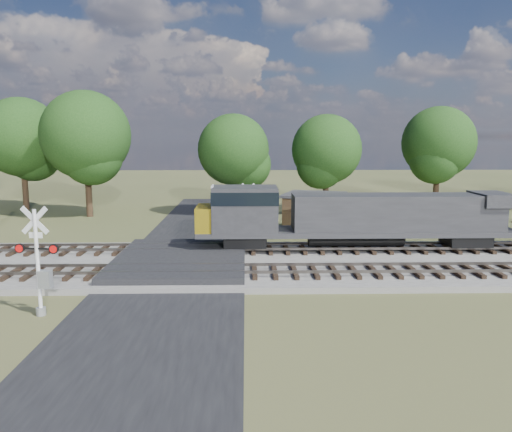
{
  "coord_description": "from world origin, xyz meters",
  "views": [
    {
      "loc": [
        3.58,
        -26.18,
        7.06
      ],
      "look_at": [
        4.15,
        2.0,
        2.56
      ],
      "focal_mm": 35.0,
      "sensor_mm": 36.0,
      "label": 1
    }
  ],
  "objects": [
    {
      "name": "equipment_shed",
      "position": [
        8.64,
        10.41,
        1.47
      ],
      "size": [
        5.45,
        5.45,
        2.9
      ],
      "rotation": [
        0.0,
        0.0,
        -0.35
      ],
      "color": "#4C3220",
      "rests_on": "ground"
    },
    {
      "name": "crossing_signal_far",
      "position": [
        3.65,
        8.22,
        1.62
      ],
      "size": [
        1.57,
        0.34,
        3.89
      ],
      "rotation": [
        0.0,
        0.0,
        3.12
      ],
      "color": "silver",
      "rests_on": "ground"
    },
    {
      "name": "ground",
      "position": [
        0.0,
        0.0,
        0.0
      ],
      "size": [
        160.0,
        160.0,
        0.0
      ],
      "primitive_type": "plane",
      "color": "#444B28",
      "rests_on": "ground"
    },
    {
      "name": "treeline",
      "position": [
        4.86,
        21.04,
        6.83
      ],
      "size": [
        78.89,
        12.2,
        11.85
      ],
      "color": "black",
      "rests_on": "ground"
    },
    {
      "name": "ballast_bed",
      "position": [
        10.0,
        0.5,
        0.15
      ],
      "size": [
        140.0,
        10.0,
        0.3
      ],
      "primitive_type": "cube",
      "color": "gray",
      "rests_on": "ground"
    },
    {
      "name": "track_far",
      "position": [
        3.12,
        3.0,
        0.41
      ],
      "size": [
        140.0,
        2.6,
        0.33
      ],
      "color": "black",
      "rests_on": "ballast_bed"
    },
    {
      "name": "crossing_panel",
      "position": [
        0.0,
        0.5,
        0.32
      ],
      "size": [
        7.0,
        9.0,
        0.62
      ],
      "primitive_type": "cube",
      "color": "#262628",
      "rests_on": "ground"
    },
    {
      "name": "road",
      "position": [
        0.0,
        0.0,
        0.04
      ],
      "size": [
        7.0,
        60.0,
        0.08
      ],
      "primitive_type": "cube",
      "color": "black",
      "rests_on": "ground"
    },
    {
      "name": "crossing_signal_near",
      "position": [
        -4.53,
        -6.98,
        1.84
      ],
      "size": [
        1.78,
        0.41,
        4.41
      ],
      "rotation": [
        0.0,
        0.0,
        -0.11
      ],
      "color": "silver",
      "rests_on": "ground"
    },
    {
      "name": "track_near",
      "position": [
        3.12,
        -2.0,
        0.41
      ],
      "size": [
        140.0,
        2.6,
        0.33
      ],
      "color": "black",
      "rests_on": "ballast_bed"
    }
  ]
}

